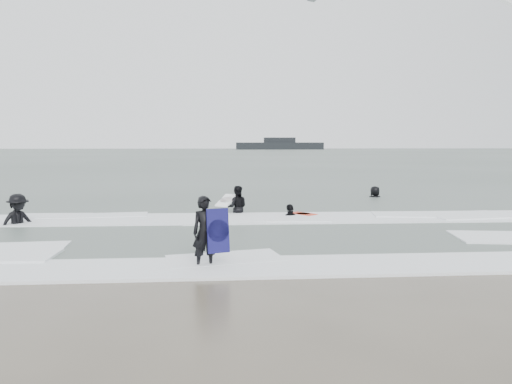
{
  "coord_description": "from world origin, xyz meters",
  "views": [
    {
      "loc": [
        -0.95,
        -11.24,
        2.78
      ],
      "look_at": [
        0.0,
        5.0,
        1.1
      ],
      "focal_mm": 35.0,
      "sensor_mm": 36.0,
      "label": 1
    }
  ],
  "objects": [
    {
      "name": "surfer_right_far",
      "position": [
        6.22,
        12.41,
        0.0
      ],
      "size": [
        0.92,
        0.67,
        1.73
      ],
      "primitive_type": "imported",
      "rotation": [
        0.0,
        0.0,
        -3.0
      ],
      "color": "black",
      "rests_on": "ground"
    },
    {
      "name": "sea",
      "position": [
        0.0,
        80.0,
        0.06
      ],
      "size": [
        320.0,
        320.0,
        0.0
      ],
      "primitive_type": "plane",
      "color": "#47544C",
      "rests_on": "ground"
    },
    {
      "name": "bodyboards",
      "position": [
        -0.09,
        4.51,
        0.5
      ],
      "size": [
        3.73,
        8.67,
        1.25
      ],
      "color": "#110F4A",
      "rests_on": "ground"
    },
    {
      "name": "surf_foam",
      "position": [
        0.0,
        3.7,
        0.04
      ],
      "size": [
        30.03,
        9.06,
        0.09
      ],
      "color": "white",
      "rests_on": "ground"
    },
    {
      "name": "surfer_breaker",
      "position": [
        -7.75,
        5.24,
        0.0
      ],
      "size": [
        1.34,
        1.4,
        1.91
      ],
      "primitive_type": "imported",
      "rotation": [
        0.0,
        0.0,
        0.87
      ],
      "color": "black",
      "rests_on": "ground"
    },
    {
      "name": "surfer_right_near",
      "position": [
        1.32,
        6.37,
        0.0
      ],
      "size": [
        1.06,
        0.8,
        1.67
      ],
      "primitive_type": "imported",
      "rotation": [
        0.0,
        0.0,
        -2.67
      ],
      "color": "black",
      "rests_on": "ground"
    },
    {
      "name": "vessel_horizon",
      "position": [
        15.54,
        144.24,
        1.37
      ],
      "size": [
        27.07,
        4.83,
        3.67
      ],
      "color": "black",
      "rests_on": "ground"
    },
    {
      "name": "surfer_wading",
      "position": [
        -0.57,
        7.44,
        0.0
      ],
      "size": [
        0.84,
        0.67,
        1.64
      ],
      "primitive_type": "imported",
      "rotation": [
        0.0,
        0.0,
        3.07
      ],
      "color": "black",
      "rests_on": "ground"
    },
    {
      "name": "surfer_centre",
      "position": [
        -1.43,
        -0.47,
        0.0
      ],
      "size": [
        0.68,
        0.55,
        1.61
      ],
      "primitive_type": "imported",
      "rotation": [
        0.0,
        0.0,
        0.32
      ],
      "color": "black",
      "rests_on": "ground"
    },
    {
      "name": "ground",
      "position": [
        0.0,
        0.0,
        0.0
      ],
      "size": [
        320.0,
        320.0,
        0.0
      ],
      "primitive_type": "plane",
      "color": "brown",
      "rests_on": "ground"
    }
  ]
}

